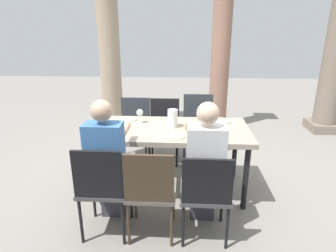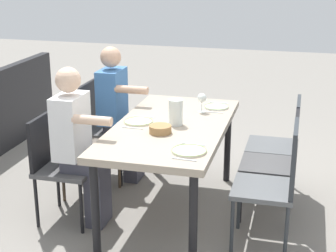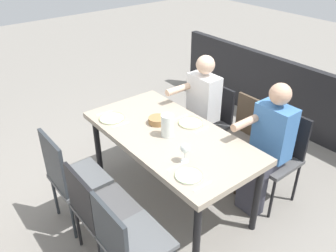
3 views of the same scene
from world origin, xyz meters
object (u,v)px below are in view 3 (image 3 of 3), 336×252
Objects in this scene: diner_woman_green at (198,110)px; bread_basket at (157,120)px; dining_table at (170,140)px; chair_west_south at (278,152)px; plate_0 at (189,175)px; wine_glass_0 at (185,149)px; plate_1 at (191,123)px; plate_2 at (112,118)px; diner_man_white at (267,146)px; chair_east_north at (70,175)px; chair_east_south at (211,118)px; water_pitcher at (167,127)px; chair_mid_south at (243,135)px; chair_mid_north at (97,207)px; chair_west_north at (127,241)px.

bread_basket is (-0.10, 0.63, 0.13)m from diner_woman_green.
chair_west_south is (-0.59, -0.85, -0.17)m from dining_table.
plate_0 is 0.22m from wine_glass_0.
plate_1 is 0.96× the size of plate_2.
diner_man_white is 1.47m from plate_2.
chair_west_south is 4.28× the size of plate_0.
plate_2 is at bearing 44.42° from chair_west_south.
plate_1 is (0.02, -0.27, 0.08)m from dining_table.
diner_woman_green is at bearing -80.94° from bread_basket.
chair_west_south is 1.94m from chair_east_north.
chair_east_south is at bearing -90.89° from diner_woman_green.
chair_east_north is at bearing 83.78° from bread_basket.
plate_2 is (0.96, 0.10, -0.11)m from wine_glass_0.
water_pitcher reaches higher than wine_glass_0.
chair_mid_south is 0.70× the size of diner_man_white.
chair_mid_north is 1.00m from bread_basket.
wine_glass_0 is 0.41m from water_pitcher.
wine_glass_0 is at bearing 103.13° from chair_mid_south.
chair_west_north is at bearing 104.04° from chair_mid_south.
plate_0 and plate_2 have the same top height.
plate_1 is (0.18, -1.12, 0.28)m from chair_mid_north.
chair_west_south reaches higher than dining_table.
dining_table is at bearing 48.05° from diner_man_white.
chair_east_south is at bearing -69.68° from water_pitcher.
chair_east_north reaches higher than plate_0.
plate_1 and plate_2 have the same top height.
dining_table is 0.93m from chair_east_north.
chair_east_north is (0.48, 1.71, 0.02)m from chair_mid_south.
bread_basket is (0.23, -0.06, -0.06)m from water_pitcher.
chair_east_north is 3.88× the size of plate_2.
plate_0 is at bearing 148.55° from wine_glass_0.
wine_glass_0 reaches higher than dining_table.
bread_basket is at bearing 65.02° from chair_mid_south.
chair_mid_north is 1.59m from diner_woman_green.
chair_west_south is at bearing -100.43° from wine_glass_0.
diner_man_white is at bearing 154.70° from chair_mid_south.
dining_table is at bearing 55.32° from chair_west_south.
dining_table is 0.93m from chair_east_south.
chair_west_south reaches higher than plate_2.
plate_1 is (0.58, -0.54, -0.00)m from plate_0.
water_pitcher reaches higher than chair_mid_north.
chair_east_south is (0.32, -0.85, -0.20)m from dining_table.
chair_west_north is 1.30m from plate_1.
water_pitcher is (-0.33, 0.69, 0.19)m from diner_woman_green.
diner_man_white is 5.44× the size of plate_1.
dining_table is 0.88m from diner_man_white.
plate_0 is (-0.40, 1.12, 0.27)m from chair_mid_south.
chair_mid_south is 0.96m from bread_basket.
chair_mid_south is 0.94× the size of chair_east_north.
dining_table is 1.34× the size of diner_woman_green.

